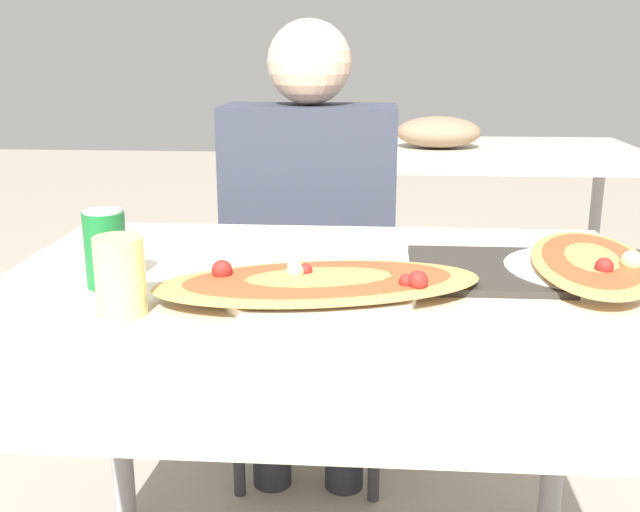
{
  "coord_description": "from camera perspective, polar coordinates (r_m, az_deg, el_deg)",
  "views": [
    {
      "loc": [
        0.08,
        -1.12,
        1.1
      ],
      "look_at": [
        -0.0,
        -0.01,
        0.79
      ],
      "focal_mm": 42.0,
      "sensor_mm": 36.0,
      "label": 1
    }
  ],
  "objects": [
    {
      "name": "chair_far_seated",
      "position": [
        2.0,
        -0.52,
        -2.24
      ],
      "size": [
        0.4,
        0.4,
        0.85
      ],
      "rotation": [
        0.0,
        0.0,
        3.14
      ],
      "color": "#4C4C4C",
      "rests_on": "ground_plane"
    },
    {
      "name": "pizza_main",
      "position": [
        1.15,
        -0.11,
        -2.21
      ],
      "size": [
        0.55,
        0.34,
        0.06
      ],
      "color": "white",
      "rests_on": "dining_table"
    },
    {
      "name": "drink_glass",
      "position": [
        1.1,
        -14.96,
        -1.47
      ],
      "size": [
        0.07,
        0.07,
        0.12
      ],
      "color": "#E0DB7F",
      "rests_on": "dining_table"
    },
    {
      "name": "pizza_second",
      "position": [
        1.34,
        19.97,
        -0.63
      ],
      "size": [
        0.29,
        0.45,
        0.06
      ],
      "color": "white",
      "rests_on": "dining_table"
    },
    {
      "name": "person_seated",
      "position": [
        1.84,
        -0.81,
        2.57
      ],
      "size": [
        0.42,
        0.24,
        1.17
      ],
      "rotation": [
        0.0,
        0.0,
        3.14
      ],
      "color": "#2D2D38",
      "rests_on": "ground_plane"
    },
    {
      "name": "dining_table",
      "position": [
        1.21,
        0.04,
        -6.02
      ],
      "size": [
        1.1,
        0.9,
        0.73
      ],
      "color": "beige",
      "rests_on": "ground_plane"
    },
    {
      "name": "serving_tray",
      "position": [
        1.33,
        17.16,
        -1.11
      ],
      "size": [
        0.47,
        0.27,
        0.01
      ],
      "color": "#332D28",
      "rests_on": "dining_table"
    },
    {
      "name": "background_table",
      "position": [
        2.96,
        12.43,
        6.96
      ],
      "size": [
        1.1,
        0.8,
        0.85
      ],
      "color": "beige",
      "rests_on": "ground_plane"
    },
    {
      "name": "soda_can",
      "position": [
        1.24,
        -16.04,
        0.51
      ],
      "size": [
        0.07,
        0.07,
        0.12
      ],
      "color": "#197233",
      "rests_on": "dining_table"
    }
  ]
}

